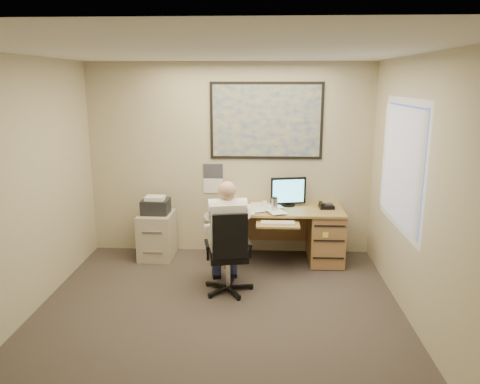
{
  "coord_description": "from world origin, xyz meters",
  "views": [
    {
      "loc": [
        0.44,
        -4.27,
        2.44
      ],
      "look_at": [
        0.19,
        1.3,
        1.11
      ],
      "focal_mm": 35.0,
      "sensor_mm": 36.0,
      "label": 1
    }
  ],
  "objects_px": {
    "desk": "(307,230)",
    "office_chair": "(227,269)",
    "person": "(228,237)",
    "filing_cabinet": "(157,231)"
  },
  "relations": [
    {
      "from": "desk",
      "to": "filing_cabinet",
      "type": "bearing_deg",
      "value": 179.14
    },
    {
      "from": "office_chair",
      "to": "person",
      "type": "xyz_separation_m",
      "value": [
        0.01,
        0.08,
        0.37
      ]
    },
    {
      "from": "desk",
      "to": "office_chair",
      "type": "xyz_separation_m",
      "value": [
        -1.03,
        -1.07,
        -0.15
      ]
    },
    {
      "from": "desk",
      "to": "office_chair",
      "type": "bearing_deg",
      "value": -134.0
    },
    {
      "from": "desk",
      "to": "person",
      "type": "bearing_deg",
      "value": -135.88
    },
    {
      "from": "desk",
      "to": "person",
      "type": "distance_m",
      "value": 1.44
    },
    {
      "from": "filing_cabinet",
      "to": "office_chair",
      "type": "distance_m",
      "value": 1.54
    },
    {
      "from": "desk",
      "to": "office_chair",
      "type": "height_order",
      "value": "desk"
    },
    {
      "from": "desk",
      "to": "office_chair",
      "type": "relative_size",
      "value": 1.58
    },
    {
      "from": "person",
      "to": "filing_cabinet",
      "type": "bearing_deg",
      "value": 125.86
    }
  ]
}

